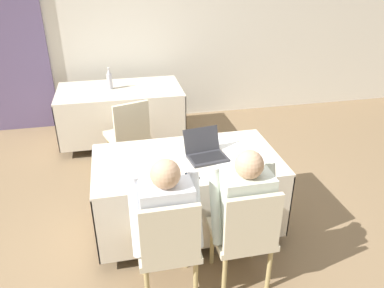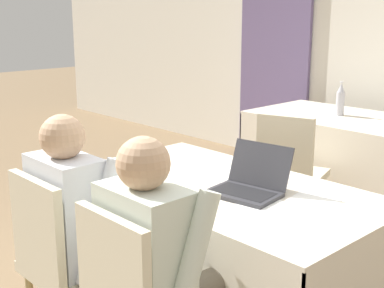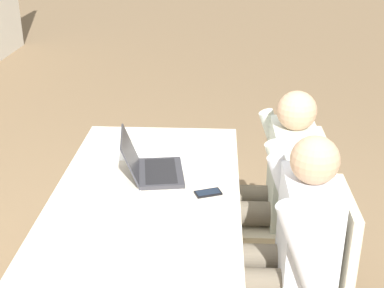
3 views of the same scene
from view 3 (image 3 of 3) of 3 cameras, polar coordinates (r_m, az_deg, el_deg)
The scene contains 10 objects.
conference_table_near at distance 2.66m, azimuth -4.72°, elevation -8.33°, with size 1.61×0.89×0.75m.
laptop at distance 2.70m, azimuth -4.33°, elevation -2.48°, with size 0.36×0.35×0.22m.
cell_phone at distance 2.54m, azimuth 1.72°, elevation -5.23°, with size 0.10×0.14×0.01m.
paper_beside_laptop at distance 2.86m, azimuth -1.58°, elevation -1.78°, with size 0.28×0.34×0.00m.
paper_centre_table at distance 2.98m, azimuth -7.76°, elevation -0.91°, with size 0.26×0.33×0.00m.
paper_left_edge at distance 2.51m, azimuth -8.90°, elevation -6.02°, with size 0.25×0.32×0.00m.
chair_near_left at distance 2.48m, azimuth 12.39°, elevation -13.52°, with size 0.44×0.44×0.90m.
chair_near_right at distance 2.95m, azimuth 10.77°, elevation -6.83°, with size 0.44×0.44×0.90m.
person_checkered_shirt at distance 2.38m, azimuth 10.23°, elevation -10.49°, with size 0.50×0.52×1.16m.
person_white_shirt at distance 2.86m, azimuth 8.96°, elevation -4.06°, with size 0.50×0.52×1.16m.
Camera 3 is at (-2.23, -0.33, 1.98)m, focal length 50.00 mm.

